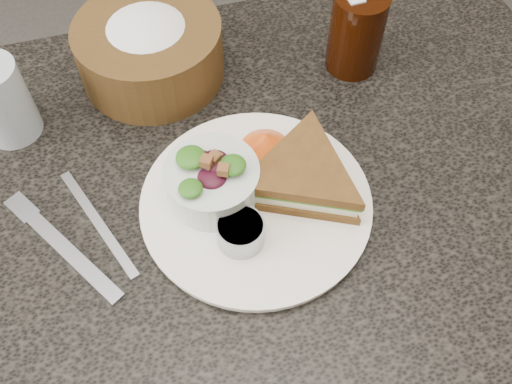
{
  "coord_description": "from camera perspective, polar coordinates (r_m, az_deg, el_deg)",
  "views": [
    {
      "loc": [
        -0.08,
        -0.37,
        1.32
      ],
      "look_at": [
        0.02,
        -0.02,
        0.78
      ],
      "focal_mm": 40.0,
      "sensor_mm": 36.0,
      "label": 1
    }
  ],
  "objects": [
    {
      "name": "water_glass",
      "position": [
        0.77,
        -24.16,
        8.31
      ],
      "size": [
        0.09,
        0.09,
        0.11
      ],
      "primitive_type": "cylinder",
      "rotation": [
        0.0,
        0.0,
        -0.27
      ],
      "color": "#A4B2BE",
      "rests_on": "dining_table"
    },
    {
      "name": "orange_wedge",
      "position": [
        0.7,
        0.94,
        5.05
      ],
      "size": [
        0.09,
        0.09,
        0.03
      ],
      "primitive_type": "cone",
      "rotation": [
        0.0,
        0.0,
        0.93
      ],
      "color": "#E65213",
      "rests_on": "dinner_plate"
    },
    {
      "name": "bread_basket",
      "position": [
        0.79,
        -10.69,
        14.49
      ],
      "size": [
        0.24,
        0.24,
        0.11
      ],
      "primitive_type": null,
      "rotation": [
        0.0,
        0.0,
        -0.23
      ],
      "color": "#4D3A1B",
      "rests_on": "dining_table"
    },
    {
      "name": "knife",
      "position": [
        0.69,
        -15.51,
        -2.98
      ],
      "size": [
        0.07,
        0.17,
        0.0
      ],
      "primitive_type": "cube",
      "rotation": [
        0.0,
        0.0,
        0.36
      ],
      "color": "#A4AAB1",
      "rests_on": "dining_table"
    },
    {
      "name": "salad_bowl",
      "position": [
        0.65,
        -4.43,
        1.46
      ],
      "size": [
        0.12,
        0.12,
        0.06
      ],
      "primitive_type": null,
      "rotation": [
        0.0,
        0.0,
        -0.11
      ],
      "color": "silver",
      "rests_on": "dinner_plate"
    },
    {
      "name": "dining_table",
      "position": [
        1.02,
        -1.63,
        -12.18
      ],
      "size": [
        1.0,
        0.7,
        0.75
      ],
      "primitive_type": "cube",
      "color": "black",
      "rests_on": "floor"
    },
    {
      "name": "fork",
      "position": [
        0.68,
        -18.28,
        -5.68
      ],
      "size": [
        0.11,
        0.16,
        0.0
      ],
      "primitive_type": "cube",
      "rotation": [
        0.0,
        0.0,
        0.56
      ],
      "color": "#9298A1",
      "rests_on": "dining_table"
    },
    {
      "name": "floor",
      "position": [
        1.37,
        -1.24,
        -17.96
      ],
      "size": [
        6.0,
        6.0,
        0.0
      ],
      "primitive_type": "plane",
      "color": "#3D3B39",
      "rests_on": "ground"
    },
    {
      "name": "dinner_plate",
      "position": [
        0.67,
        -0.0,
        -1.15
      ],
      "size": [
        0.27,
        0.27,
        0.01
      ],
      "primitive_type": "cylinder",
      "color": "white",
      "rests_on": "dining_table"
    },
    {
      "name": "sandwich",
      "position": [
        0.66,
        4.66,
        1.56
      ],
      "size": [
        0.22,
        0.22,
        0.04
      ],
      "primitive_type": null,
      "rotation": [
        0.0,
        0.0,
        -0.45
      ],
      "color": "brown",
      "rests_on": "dinner_plate"
    },
    {
      "name": "cola_glass",
      "position": [
        0.8,
        10.06,
        15.8
      ],
      "size": [
        0.1,
        0.1,
        0.13
      ],
      "primitive_type": null,
      "rotation": [
        0.0,
        0.0,
        -0.39
      ],
      "color": "black",
      "rests_on": "dining_table"
    },
    {
      "name": "dressing_ramekin",
      "position": [
        0.63,
        -1.55,
        -4.06
      ],
      "size": [
        0.07,
        0.07,
        0.03
      ],
      "primitive_type": "cylinder",
      "rotation": [
        0.0,
        0.0,
        -0.31
      ],
      "color": "gray",
      "rests_on": "dinner_plate"
    }
  ]
}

